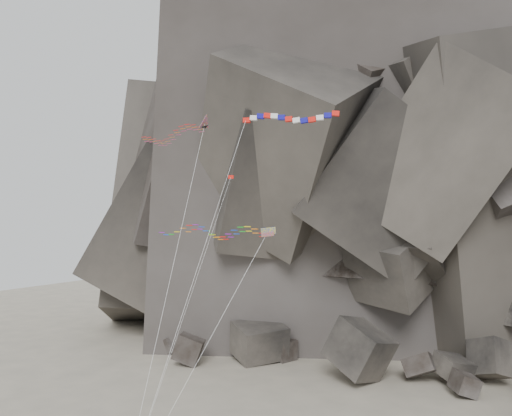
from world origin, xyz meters
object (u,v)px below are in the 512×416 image
at_px(banner_kite, 288,121).
at_px(pennant_kite, 204,255).
at_px(parafoil_kite, 207,231).
at_px(delta_kite, 169,136).

bearing_deg(banner_kite, pennant_kite, -155.95).
relative_size(parafoil_kite, pennant_kite, 0.82).
distance_m(delta_kite, parafoil_kite, 11.95).
xyz_separation_m(delta_kite, pennant_kite, (6.85, -4.15, -11.73)).
distance_m(delta_kite, banner_kite, 12.85).
height_order(parafoil_kite, pennant_kite, pennant_kite).
xyz_separation_m(delta_kite, banner_kite, (12.83, 0.56, 0.45)).
height_order(banner_kite, pennant_kite, banner_kite).
relative_size(delta_kite, pennant_kite, 1.25).
bearing_deg(delta_kite, pennant_kite, -24.75).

